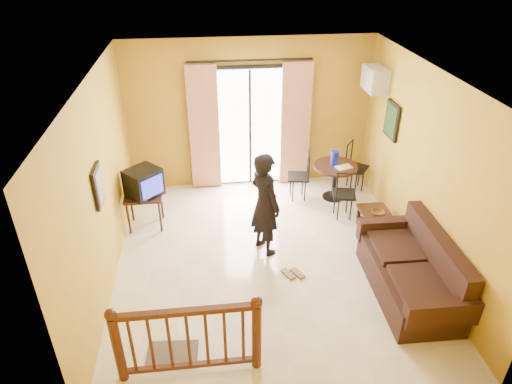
{
  "coord_description": "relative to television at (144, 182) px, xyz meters",
  "views": [
    {
      "loc": [
        -0.83,
        -5.44,
        4.37
      ],
      "look_at": [
        -0.16,
        0.2,
        1.09
      ],
      "focal_mm": 32.0,
      "sensor_mm": 36.0,
      "label": 1
    }
  ],
  "objects": [
    {
      "name": "ground",
      "position": [
        1.87,
        -1.16,
        -0.83
      ],
      "size": [
        5.0,
        5.0,
        0.0
      ],
      "primitive_type": "plane",
      "color": "beige",
      "rests_on": "ground"
    },
    {
      "name": "room_shell",
      "position": [
        1.87,
        -1.16,
        0.87
      ],
      "size": [
        5.0,
        5.0,
        5.0
      ],
      "color": "white",
      "rests_on": "ground"
    },
    {
      "name": "balcony_door",
      "position": [
        1.87,
        1.28,
        0.35
      ],
      "size": [
        2.25,
        0.14,
        2.46
      ],
      "color": "black",
      "rests_on": "ground"
    },
    {
      "name": "tv_table",
      "position": [
        -0.03,
        0.0,
        -0.3
      ],
      "size": [
        0.61,
        0.51,
        0.61
      ],
      "color": "black",
      "rests_on": "ground"
    },
    {
      "name": "television",
      "position": [
        0.0,
        0.0,
        0.0
      ],
      "size": [
        0.68,
        0.67,
        0.45
      ],
      "rotation": [
        0.0,
        0.0,
        0.75
      ],
      "color": "black",
      "rests_on": "tv_table"
    },
    {
      "name": "picture_left",
      "position": [
        -0.35,
        -1.36,
        0.72
      ],
      "size": [
        0.05,
        0.42,
        0.52
      ],
      "color": "black",
      "rests_on": "room_shell"
    },
    {
      "name": "dining_table",
      "position": [
        3.34,
        0.54,
        -0.31
      ],
      "size": [
        0.8,
        0.8,
        0.67
      ],
      "color": "black",
      "rests_on": "ground"
    },
    {
      "name": "water_jug",
      "position": [
        3.31,
        0.57,
        -0.03
      ],
      "size": [
        0.15,
        0.15,
        0.27
      ],
      "primitive_type": "cylinder",
      "color": "#1219A9",
      "rests_on": "dining_table"
    },
    {
      "name": "serving_tray",
      "position": [
        3.46,
        0.44,
        -0.15
      ],
      "size": [
        0.32,
        0.25,
        0.02
      ],
      "primitive_type": "cube",
      "rotation": [
        0.0,
        0.0,
        0.29
      ],
      "color": "silver",
      "rests_on": "dining_table"
    },
    {
      "name": "dining_chairs",
      "position": [
        3.28,
        0.44,
        -0.83
      ],
      "size": [
        1.68,
        1.45,
        0.95
      ],
      "color": "black",
      "rests_on": "ground"
    },
    {
      "name": "air_conditioner",
      "position": [
        3.96,
        0.79,
        1.32
      ],
      "size": [
        0.31,
        0.6,
        0.4
      ],
      "color": "silver",
      "rests_on": "room_shell"
    },
    {
      "name": "botanical_print",
      "position": [
        4.08,
        0.14,
        0.82
      ],
      "size": [
        0.05,
        0.5,
        0.6
      ],
      "color": "black",
      "rests_on": "room_shell"
    },
    {
      "name": "coffee_table",
      "position": [
        3.72,
        -0.74,
        -0.58
      ],
      "size": [
        0.47,
        0.84,
        0.38
      ],
      "color": "black",
      "rests_on": "ground"
    },
    {
      "name": "bowl",
      "position": [
        3.72,
        -0.7,
        -0.42
      ],
      "size": [
        0.23,
        0.23,
        0.07
      ],
      "primitive_type": "imported",
      "rotation": [
        0.0,
        0.0,
        -0.08
      ],
      "color": "brown",
      "rests_on": "coffee_table"
    },
    {
      "name": "sofa",
      "position": [
        3.73,
        -2.09,
        -0.49
      ],
      "size": [
        0.93,
        1.94,
        0.92
      ],
      "rotation": [
        0.0,
        0.0,
        -0.02
      ],
      "color": "black",
      "rests_on": "ground"
    },
    {
      "name": "standing_person",
      "position": [
        1.85,
        -0.88,
        -0.01
      ],
      "size": [
        0.64,
        0.72,
        1.65
      ],
      "primitive_type": "imported",
      "rotation": [
        0.0,
        0.0,
        2.08
      ],
      "color": "black",
      "rests_on": "ground"
    },
    {
      "name": "stair_balustrade",
      "position": [
        0.72,
        -3.06,
        -0.27
      ],
      "size": [
        1.63,
        0.13,
        1.04
      ],
      "color": "#471E0F",
      "rests_on": "ground"
    },
    {
      "name": "doormat",
      "position": [
        0.49,
        -2.8,
        -0.82
      ],
      "size": [
        0.63,
        0.44,
        0.02
      ],
      "primitive_type": "cube",
      "rotation": [
        0.0,
        0.0,
        -0.07
      ],
      "color": "#524841",
      "rests_on": "ground"
    },
    {
      "name": "sandals",
      "position": [
        2.18,
        -1.54,
        -0.82
      ],
      "size": [
        0.34,
        0.27,
        0.03
      ],
      "color": "brown",
      "rests_on": "ground"
    }
  ]
}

